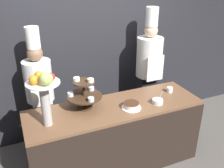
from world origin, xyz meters
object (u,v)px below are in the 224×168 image
object	(u,v)px
cake_round	(131,106)
chef_center_left	(149,67)
fruit_pedestal	(44,90)
chef_left	(40,91)
serving_bowl_near	(158,101)
cup_white	(170,90)
tiered_stand	(84,93)

from	to	relation	value
cake_round	chef_center_left	xyz separation A→B (m)	(0.65, 0.72, 0.12)
chef_center_left	fruit_pedestal	bearing A→B (deg)	-156.86
chef_left	chef_center_left	world-z (taller)	chef_center_left
serving_bowl_near	chef_center_left	world-z (taller)	chef_center_left
cake_round	cup_white	distance (m)	0.68
cake_round	chef_left	world-z (taller)	chef_left
fruit_pedestal	tiered_stand	bearing A→B (deg)	22.68
tiered_stand	cake_round	xyz separation A→B (m)	(0.50, -0.22, -0.16)
serving_bowl_near	cake_round	bearing A→B (deg)	175.25
serving_bowl_near	chef_left	distance (m)	1.48
cup_white	chef_left	world-z (taller)	chef_left
tiered_stand	cup_white	xyz separation A→B (m)	(1.15, -0.05, -0.16)
cup_white	cake_round	bearing A→B (deg)	-165.32
chef_left	chef_center_left	xyz separation A→B (m)	(1.59, -0.00, 0.07)
serving_bowl_near	chef_center_left	size ratio (longest dim) A/B	0.08
cake_round	chef_left	bearing A→B (deg)	142.38
cake_round	tiered_stand	bearing A→B (deg)	155.78
serving_bowl_near	fruit_pedestal	bearing A→B (deg)	177.35
tiered_stand	cup_white	size ratio (longest dim) A/B	5.25
cake_round	chef_center_left	size ratio (longest dim) A/B	0.12
tiered_stand	fruit_pedestal	distance (m)	0.54
tiered_stand	cup_white	distance (m)	1.17
cake_round	serving_bowl_near	bearing A→B (deg)	-4.75
tiered_stand	serving_bowl_near	bearing A→B (deg)	-16.71
fruit_pedestal	chef_left	world-z (taller)	chef_left
fruit_pedestal	serving_bowl_near	size ratio (longest dim) A/B	3.87
cake_round	cup_white	size ratio (longest dim) A/B	3.00
cup_white	fruit_pedestal	bearing A→B (deg)	-175.02
tiered_stand	chef_left	world-z (taller)	chef_left
tiered_stand	cup_white	bearing A→B (deg)	-2.54
chef_center_left	chef_left	bearing A→B (deg)	180.00
cup_white	serving_bowl_near	xyz separation A→B (m)	(-0.32, -0.20, -0.00)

